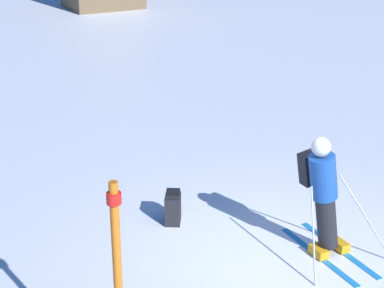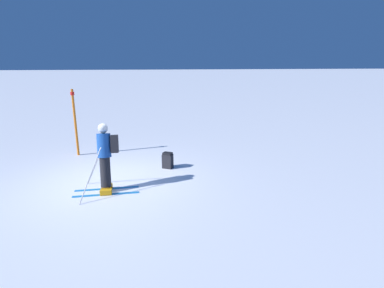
# 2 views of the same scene
# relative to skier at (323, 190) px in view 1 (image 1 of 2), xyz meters

# --- Properties ---
(ground_plane) EXTENTS (300.00, 300.00, 0.00)m
(ground_plane) POSITION_rel_skier_xyz_m (-0.51, -0.03, -0.96)
(ground_plane) COLOR white
(skier) EXTENTS (1.29, 1.63, 1.74)m
(skier) POSITION_rel_skier_xyz_m (0.00, 0.00, 0.00)
(skier) COLOR #1E7AC6
(skier) RESTS_ON ground
(spare_backpack) EXTENTS (0.34, 0.37, 0.50)m
(spare_backpack) POSITION_rel_skier_xyz_m (-1.32, 1.71, -0.71)
(spare_backpack) COLOR black
(spare_backpack) RESTS_ON ground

